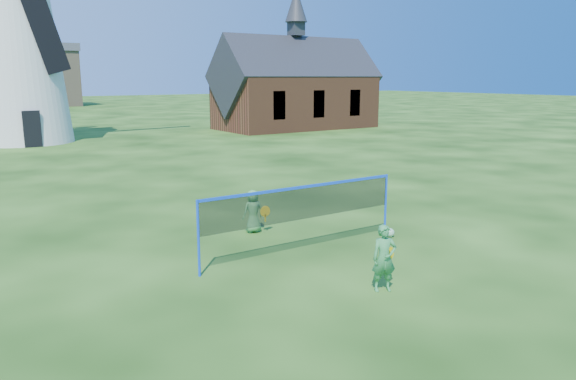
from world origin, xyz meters
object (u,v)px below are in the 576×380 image
(windmill, at_px, (16,42))
(player_boy, at_px, (253,211))
(chapel, at_px, (296,90))
(play_ball, at_px, (390,233))
(badminton_net, at_px, (303,204))
(player_girl, at_px, (384,258))

(windmill, height_order, player_boy, windmill)
(windmill, distance_m, chapel, 19.20)
(chapel, relative_size, play_ball, 55.96)
(player_boy, xyz_separation_m, play_ball, (2.56, -2.26, -0.43))
(badminton_net, bearing_deg, play_ball, -3.07)
(windmill, xyz_separation_m, player_boy, (1.50, -24.44, -5.32))
(windmill, height_order, player_girl, windmill)
(player_girl, xyz_separation_m, player_boy, (-0.01, 4.70, -0.08))
(chapel, bearing_deg, player_girl, -122.03)
(play_ball, bearing_deg, badminton_net, 176.93)
(play_ball, bearing_deg, windmill, 98.66)
(chapel, relative_size, player_girl, 9.88)
(chapel, relative_size, player_boy, 11.31)
(windmill, distance_m, player_girl, 29.64)
(windmill, relative_size, player_boy, 16.11)
(badminton_net, relative_size, player_girl, 4.05)
(windmill, height_order, badminton_net, windmill)
(badminton_net, distance_m, play_ball, 2.75)
(badminton_net, height_order, player_girl, badminton_net)
(badminton_net, xyz_separation_m, player_girl, (-0.01, -2.57, -0.52))
(badminton_net, bearing_deg, windmill, 93.27)
(player_girl, bearing_deg, badminton_net, 114.59)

